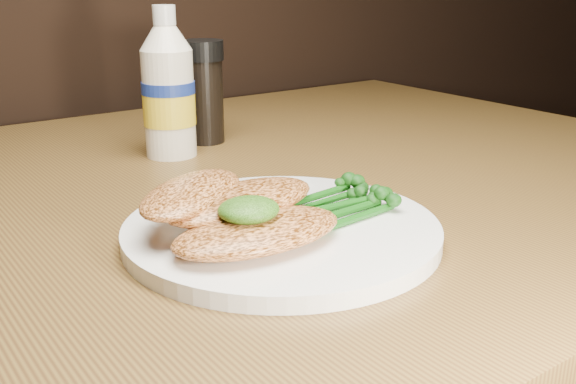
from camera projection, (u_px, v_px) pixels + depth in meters
plate at (282, 230)px, 0.54m from camera, size 0.26×0.26×0.01m
chicken_front at (258, 232)px, 0.49m from camera, size 0.14×0.08×0.02m
chicken_mid at (242, 201)px, 0.53m from camera, size 0.15×0.09×0.02m
chicken_back at (192, 193)px, 0.53m from camera, size 0.14×0.12×0.02m
pesto_front at (249, 210)px, 0.49m from camera, size 0.05×0.05×0.02m
broccolini_bundle at (330, 204)px, 0.55m from camera, size 0.14×0.13×0.02m
mayo_bottle at (168, 83)px, 0.76m from camera, size 0.07×0.07×0.17m
pepper_grinder at (204, 92)px, 0.82m from camera, size 0.06×0.06×0.13m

